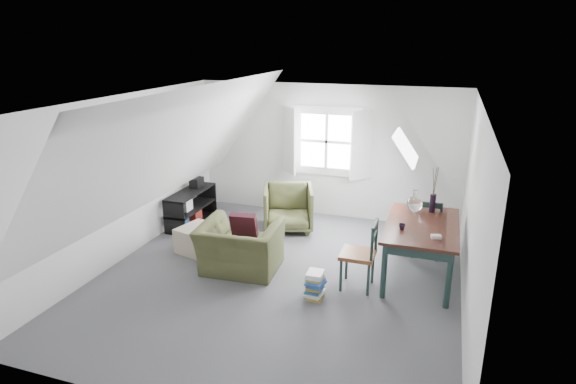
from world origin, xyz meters
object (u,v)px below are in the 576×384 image
(armchair_far, at_px, (288,229))
(dining_chair_near, at_px, (361,254))
(magazine_stack, at_px, (315,285))
(dining_table, at_px, (422,231))
(dining_chair_far, at_px, (427,226))
(media_shelf, at_px, (190,210))
(ottoman, at_px, (200,239))
(armchair_near, at_px, (241,270))

(armchair_far, distance_m, dining_chair_near, 2.40)
(dining_chair_near, bearing_deg, magazine_stack, -44.32)
(armchair_far, height_order, dining_table, dining_table)
(dining_chair_near, bearing_deg, dining_chair_far, 152.37)
(media_shelf, distance_m, magazine_stack, 3.41)
(armchair_far, distance_m, ottoman, 1.71)
(dining_table, height_order, media_shelf, dining_table)
(media_shelf, bearing_deg, armchair_near, -41.77)
(armchair_far, bearing_deg, ottoman, -147.26)
(ottoman, height_order, dining_chair_far, dining_chair_far)
(dining_table, height_order, magazine_stack, dining_table)
(magazine_stack, bearing_deg, armchair_far, 116.87)
(ottoman, relative_size, dining_chair_far, 0.63)
(dining_chair_near, bearing_deg, armchair_near, -85.05)
(ottoman, bearing_deg, dining_chair_near, -7.87)
(ottoman, distance_m, magazine_stack, 2.30)
(dining_table, bearing_deg, media_shelf, 168.97)
(dining_chair_near, bearing_deg, dining_table, 130.51)
(ottoman, xyz_separation_m, magazine_stack, (2.15, -0.83, -0.02))
(media_shelf, height_order, magazine_stack, media_shelf)
(ottoman, height_order, magazine_stack, ottoman)
(dining_chair_near, height_order, media_shelf, dining_chair_near)
(ottoman, xyz_separation_m, dining_chair_near, (2.66, -0.37, 0.31))
(armchair_near, height_order, dining_chair_far, dining_chair_far)
(armchair_far, xyz_separation_m, dining_chair_far, (2.41, -0.38, 0.50))
(armchair_near, distance_m, armchair_far, 1.76)
(ottoman, relative_size, dining_chair_near, 0.62)
(armchair_near, xyz_separation_m, dining_chair_near, (1.76, 0.05, 0.51))
(ottoman, bearing_deg, armchair_near, -24.87)
(armchair_near, relative_size, dining_chair_far, 1.18)
(dining_chair_near, distance_m, media_shelf, 3.66)
(dining_chair_far, relative_size, dining_chair_near, 0.98)
(dining_table, bearing_deg, ottoman, -176.85)
(dining_chair_far, xyz_separation_m, media_shelf, (-4.19, 0.03, -0.22))
(armchair_far, bearing_deg, media_shelf, 171.91)
(ottoman, xyz_separation_m, dining_table, (3.40, 0.20, 0.51))
(dining_chair_near, bearing_deg, media_shelf, -108.45)
(dining_chair_far, bearing_deg, media_shelf, -2.46)
(armchair_far, bearing_deg, magazine_stack, -82.40)
(ottoman, xyz_separation_m, media_shelf, (-0.73, 0.99, 0.08))
(armchair_near, bearing_deg, armchair_far, -98.73)
(armchair_near, distance_m, ottoman, 1.01)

